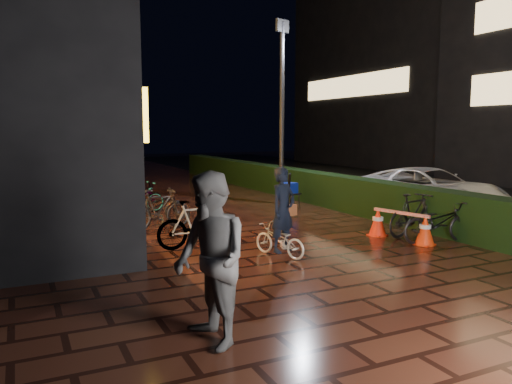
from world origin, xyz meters
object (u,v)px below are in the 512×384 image
bystander_person (211,260)px  traffic_barrier (400,226)px  van (429,189)px  cart_assembly (289,189)px  cyclist (281,224)px

bystander_person → traffic_barrier: bearing=114.9°
van → traffic_barrier: size_ratio=2.90×
cart_assembly → bystander_person: bearing=-124.4°
bystander_person → van: bystander_person is taller
cyclist → cart_assembly: 5.89m
traffic_barrier → cart_assembly: (0.03, 4.92, 0.25)m
traffic_barrier → cart_assembly: cart_assembly is taller
cyclist → cart_assembly: (3.01, 5.06, -0.06)m
van → cyclist: cyclist is taller
bystander_person → cart_assembly: bystander_person is taller
bystander_person → cyclist: 3.98m
cyclist → traffic_barrier: cyclist is taller
cyclist → cart_assembly: cyclist is taller
van → cart_assembly: (-3.40, 2.27, -0.07)m
van → cart_assembly: van is taller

